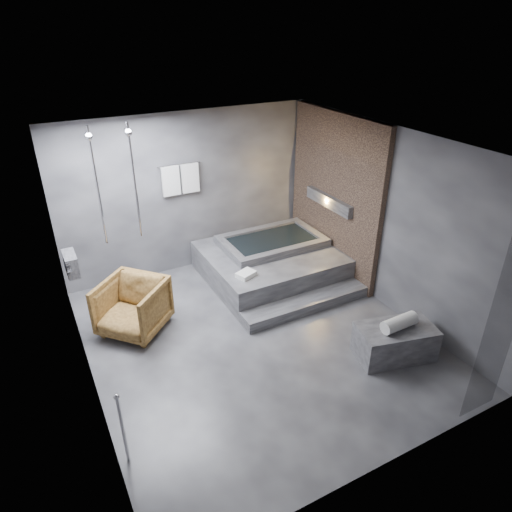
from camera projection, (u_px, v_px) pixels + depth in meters
room at (273, 217)px, 6.17m from camera, size 5.00×5.04×2.82m
tub_deck at (270, 263)px, 8.08m from camera, size 2.20×2.00×0.50m
tub_step at (306, 304)px, 7.24m from camera, size 2.20×0.36×0.18m
concrete_bench at (395, 341)px, 6.19m from camera, size 1.13×0.79×0.46m
driftwood_chair at (133, 307)px, 6.61m from camera, size 1.23×1.23×0.80m
rolled_towel at (399, 323)px, 6.02m from camera, size 0.52×0.20×0.19m
deck_towel at (246, 274)px, 7.17m from camera, size 0.35×0.30×0.08m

